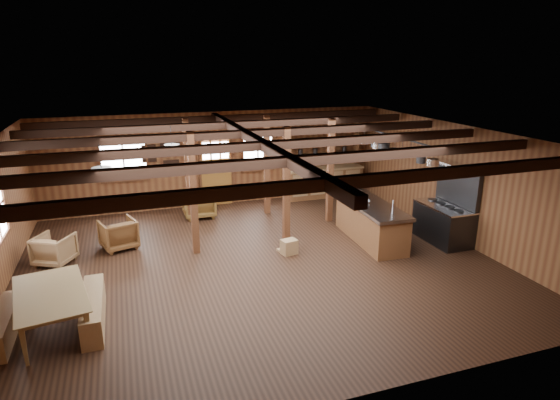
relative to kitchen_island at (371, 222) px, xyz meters
name	(u,v)px	position (x,y,z in m)	size (l,w,h in m)	color
room	(258,201)	(-2.95, -0.35, 0.92)	(10.04, 9.04, 2.84)	black
ceiling_joists	(254,140)	(-2.95, -0.18, 2.20)	(9.80, 8.82, 0.18)	black
timber_posts	(254,177)	(-2.43, 1.73, 0.92)	(3.95, 2.35, 2.80)	#452713
back_door	(217,176)	(-2.95, 4.10, 0.40)	(1.02, 0.08, 2.15)	brown
window_back_left	(123,159)	(-5.55, 4.11, 1.12)	(1.32, 0.06, 1.32)	white
window_back_right	(258,150)	(-1.65, 4.11, 1.12)	(1.02, 0.06, 1.32)	white
notice_boards	(164,155)	(-4.45, 4.10, 1.16)	(1.08, 0.03, 0.90)	silver
back_counter	(323,178)	(0.45, 3.85, 0.12)	(2.55, 0.60, 2.45)	brown
pendant_lamps	(141,160)	(-5.20, 0.65, 1.77)	(1.86, 2.36, 0.66)	#2A2A2C
pot_rack	(392,149)	(0.47, 0.02, 1.77)	(0.42, 3.00, 0.45)	#2A2A2C
kitchen_island	(371,222)	(0.00, 0.00, 0.00)	(1.01, 2.54, 1.20)	brown
step_stool	(289,247)	(-2.16, -0.14, -0.31)	(0.39, 0.28, 0.34)	olive
commercial_range	(446,217)	(1.70, -0.60, 0.14)	(0.79, 1.54, 1.90)	#2A2A2C
dining_table	(55,310)	(-6.85, -1.77, -0.14)	(1.90, 1.06, 0.67)	olive
bench_wall	(5,325)	(-7.60, -1.77, -0.26)	(0.30, 1.58, 0.43)	olive
bench_aisle	(93,309)	(-6.27, -1.77, -0.24)	(0.33, 1.76, 0.48)	olive
armchair_a	(118,234)	(-5.83, 1.48, -0.13)	(0.75, 0.77, 0.70)	brown
armchair_b	(199,203)	(-3.67, 3.14, -0.09)	(0.84, 0.86, 0.78)	brown
armchair_c	(54,249)	(-7.15, 1.02, -0.15)	(0.71, 0.73, 0.66)	brown
counter_pot	(356,193)	(-0.09, 0.68, 0.56)	(0.31, 0.31, 0.19)	silver
bowl	(365,202)	(-0.11, 0.13, 0.49)	(0.24, 0.24, 0.06)	silver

